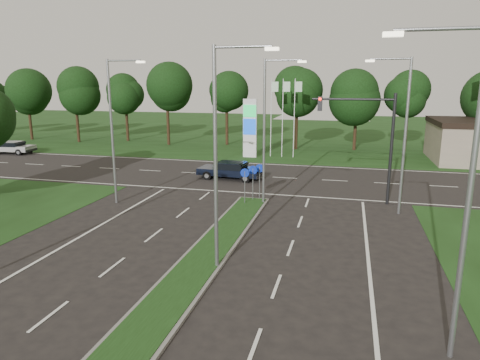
# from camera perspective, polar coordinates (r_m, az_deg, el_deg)

# --- Properties ---
(ground) EXTENTS (160.00, 160.00, 0.00)m
(ground) POSITION_cam_1_polar(r_m,az_deg,el_deg) (13.80, -14.51, -21.08)
(ground) COLOR black
(ground) RESTS_ON ground
(verge_far) EXTENTS (160.00, 50.00, 0.02)m
(verge_far) POSITION_cam_1_polar(r_m,az_deg,el_deg) (65.62, 9.10, 6.04)
(verge_far) COLOR #173210
(verge_far) RESTS_ON ground
(cross_road) EXTENTS (160.00, 12.00, 0.02)m
(cross_road) POSITION_cam_1_polar(r_m,az_deg,el_deg) (35.24, 4.37, 0.35)
(cross_road) COLOR black
(cross_road) RESTS_ON ground
(median_kerb) EXTENTS (2.00, 26.00, 0.12)m
(median_kerb) POSITION_cam_1_polar(r_m,az_deg,el_deg) (16.88, -7.86, -13.86)
(median_kerb) COLOR slate
(median_kerb) RESTS_ON ground
(streetlight_median_near) EXTENTS (2.53, 0.22, 9.00)m
(streetlight_median_near) POSITION_cam_1_polar(r_m,az_deg,el_deg) (16.83, -2.66, 4.18)
(streetlight_median_near) COLOR gray
(streetlight_median_near) RESTS_ON ground
(streetlight_median_far) EXTENTS (2.53, 0.22, 9.00)m
(streetlight_median_far) POSITION_cam_1_polar(r_m,az_deg,el_deg) (26.48, 3.68, 7.35)
(streetlight_median_far) COLOR gray
(streetlight_median_far) RESTS_ON ground
(streetlight_left_far) EXTENTS (2.53, 0.22, 9.00)m
(streetlight_left_far) POSITION_cam_1_polar(r_m,az_deg,el_deg) (27.90, -16.41, 7.13)
(streetlight_left_far) COLOR gray
(streetlight_left_far) RESTS_ON ground
(streetlight_right_far) EXTENTS (2.53, 0.22, 9.00)m
(streetlight_right_far) POSITION_cam_1_polar(r_m,az_deg,el_deg) (26.20, 20.80, 6.48)
(streetlight_right_far) COLOR gray
(streetlight_right_far) RESTS_ON ground
(streetlight_right_near) EXTENTS (2.53, 0.22, 9.00)m
(streetlight_right_near) POSITION_cam_1_polar(r_m,az_deg,el_deg) (12.53, 27.55, -0.29)
(streetlight_right_near) COLOR gray
(streetlight_right_near) RESTS_ON ground
(traffic_signal) EXTENTS (5.10, 0.42, 7.00)m
(traffic_signal) POSITION_cam_1_polar(r_m,az_deg,el_deg) (28.10, 17.02, 6.26)
(traffic_signal) COLOR black
(traffic_signal) RESTS_ON ground
(median_signs) EXTENTS (1.16, 1.76, 2.38)m
(median_signs) POSITION_cam_1_polar(r_m,az_deg,el_deg) (27.59, 1.69, 0.51)
(median_signs) COLOR gray
(median_signs) RESTS_ON ground
(gas_pylon) EXTENTS (5.80, 1.26, 8.00)m
(gas_pylon) POSITION_cam_1_polar(r_m,az_deg,el_deg) (44.25, 1.62, 7.13)
(gas_pylon) COLOR silver
(gas_pylon) RESTS_ON ground
(treeline_far) EXTENTS (6.00, 6.00, 9.90)m
(treeline_far) POSITION_cam_1_polar(r_m,az_deg,el_deg) (50.18, 7.85, 11.86)
(treeline_far) COLOR black
(treeline_far) RESTS_ON ground
(navy_sedan) EXTENTS (5.19, 2.46, 1.39)m
(navy_sedan) POSITION_cam_1_polar(r_m,az_deg,el_deg) (34.44, -1.29, 1.36)
(navy_sedan) COLOR black
(navy_sedan) RESTS_ON ground
(far_car_a) EXTENTS (4.86, 2.40, 1.36)m
(far_car_a) POSITION_cam_1_polar(r_m,az_deg,el_deg) (52.94, -28.16, 3.87)
(far_car_a) COLOR #AEAEAE
(far_car_a) RESTS_ON ground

